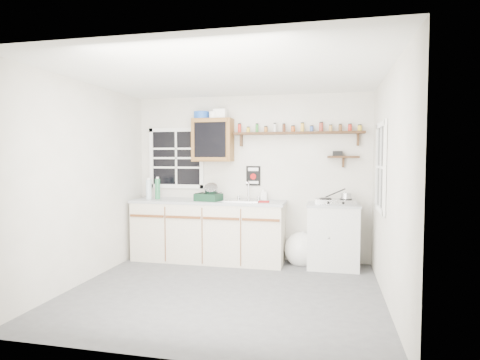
# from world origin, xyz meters

# --- Properties ---
(room) EXTENTS (3.64, 3.24, 2.54)m
(room) POSITION_xyz_m (0.00, 0.00, 1.25)
(room) COLOR #49494B
(room) RESTS_ON ground
(main_cabinet) EXTENTS (2.31, 0.63, 0.92)m
(main_cabinet) POSITION_xyz_m (-0.58, 1.30, 0.46)
(main_cabinet) COLOR beige
(main_cabinet) RESTS_ON floor
(right_cabinet) EXTENTS (0.73, 0.57, 0.91)m
(right_cabinet) POSITION_xyz_m (1.25, 1.32, 0.46)
(right_cabinet) COLOR silver
(right_cabinet) RESTS_ON floor
(sink) EXTENTS (0.52, 0.44, 0.29)m
(sink) POSITION_xyz_m (-0.05, 1.30, 0.93)
(sink) COLOR #AFAFB4
(sink) RESTS_ON main_cabinet
(upper_cabinet) EXTENTS (0.60, 0.32, 0.65)m
(upper_cabinet) POSITION_xyz_m (-0.55, 1.44, 1.82)
(upper_cabinet) COLOR brown
(upper_cabinet) RESTS_ON wall_back
(upper_cabinet_clutter) EXTENTS (0.51, 0.24, 0.14)m
(upper_cabinet_clutter) POSITION_xyz_m (-0.61, 1.44, 2.21)
(upper_cabinet_clutter) COLOR #1946A4
(upper_cabinet_clutter) RESTS_ON upper_cabinet
(spice_shelf) EXTENTS (1.91, 0.18, 0.35)m
(spice_shelf) POSITION_xyz_m (0.73, 1.51, 1.93)
(spice_shelf) COLOR black
(spice_shelf) RESTS_ON wall_back
(secondary_shelf) EXTENTS (0.45, 0.16, 0.24)m
(secondary_shelf) POSITION_xyz_m (1.36, 1.52, 1.58)
(secondary_shelf) COLOR black
(secondary_shelf) RESTS_ON wall_back
(warning_sign) EXTENTS (0.22, 0.02, 0.30)m
(warning_sign) POSITION_xyz_m (0.05, 1.59, 1.28)
(warning_sign) COLOR black
(warning_sign) RESTS_ON wall_back
(window_back) EXTENTS (0.93, 0.03, 0.98)m
(window_back) POSITION_xyz_m (-1.20, 1.59, 1.55)
(window_back) COLOR black
(window_back) RESTS_ON wall_back
(window_right) EXTENTS (0.03, 0.78, 1.08)m
(window_right) POSITION_xyz_m (1.79, 0.55, 1.45)
(window_right) COLOR black
(window_right) RESTS_ON wall_back
(water_bottles) EXTENTS (0.20, 0.13, 0.34)m
(water_bottles) POSITION_xyz_m (-1.46, 1.27, 1.08)
(water_bottles) COLOR silver
(water_bottles) RESTS_ON main_cabinet
(dish_rack) EXTENTS (0.41, 0.34, 0.27)m
(dish_rack) POSITION_xyz_m (-0.54, 1.22, 1.01)
(dish_rack) COLOR black
(dish_rack) RESTS_ON main_cabinet
(soap_bottle) EXTENTS (0.11, 0.11, 0.19)m
(soap_bottle) POSITION_xyz_m (0.22, 1.49, 1.02)
(soap_bottle) COLOR white
(soap_bottle) RESTS_ON main_cabinet
(rag) EXTENTS (0.15, 0.13, 0.02)m
(rag) POSITION_xyz_m (0.28, 1.21, 0.93)
(rag) COLOR maroon
(rag) RESTS_ON main_cabinet
(hotplate) EXTENTS (0.56, 0.30, 0.08)m
(hotplate) POSITION_xyz_m (1.28, 1.30, 0.95)
(hotplate) COLOR #AFAFB4
(hotplate) RESTS_ON right_cabinet
(saucepan) EXTENTS (0.35, 0.18, 0.15)m
(saucepan) POSITION_xyz_m (1.41, 1.31, 1.03)
(saucepan) COLOR #AFAFB4
(saucepan) RESTS_ON hotplate
(trash_bag) EXTENTS (0.46, 0.41, 0.52)m
(trash_bag) POSITION_xyz_m (0.80, 1.40, 0.22)
(trash_bag) COLOR white
(trash_bag) RESTS_ON floor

